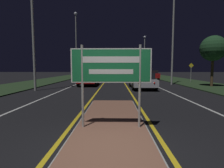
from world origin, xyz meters
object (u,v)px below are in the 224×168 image
at_px(car_receding_0, 142,80).
at_px(car_receding_2, 142,73).
at_px(highway_sign, 111,69).
at_px(streetlight_right_far, 144,51).
at_px(car_receding_3, 135,72).
at_px(streetlight_right_near, 173,19).
at_px(car_approaching_2, 93,72).
at_px(warning_sign, 191,71).
at_px(streetlight_left_near, 32,4).
at_px(streetlight_left_far, 76,38).
at_px(car_receding_1, 151,75).
at_px(car_approaching_1, 84,74).
at_px(car_approaching_0, 89,78).

relative_size(car_receding_0, car_receding_2, 0.97).
distance_m(highway_sign, streetlight_right_far, 34.80).
distance_m(highway_sign, car_receding_3, 45.69).
xyz_separation_m(streetlight_right_near, car_approaching_2, (-12.06, 27.83, -6.08)).
distance_m(car_receding_2, car_approaching_2, 14.37).
bearing_deg(car_receding_2, warning_sign, -77.95).
height_order(streetlight_left_near, car_approaching_2, streetlight_left_near).
bearing_deg(car_approaching_2, car_receding_2, -34.34).
relative_size(streetlight_left_far, streetlight_right_near, 1.06).
xyz_separation_m(car_receding_2, car_approaching_2, (-11.87, 8.11, 0.04)).
xyz_separation_m(car_receding_1, warning_sign, (3.76, -5.82, 0.70)).
height_order(car_receding_0, car_receding_2, car_receding_2).
bearing_deg(streetlight_right_far, streetlight_left_near, -116.97).
distance_m(car_receding_2, warning_sign, 17.05).
xyz_separation_m(car_receding_1, car_approaching_2, (-11.66, 18.95, 0.02)).
bearing_deg(streetlight_left_far, car_approaching_1, 69.28).
relative_size(streetlight_left_near, car_approaching_2, 2.02).
relative_size(car_receding_3, car_approaching_0, 1.14).
bearing_deg(car_receding_1, streetlight_right_near, -87.45).
xyz_separation_m(streetlight_left_far, car_approaching_2, (0.79, 16.44, -6.20)).
relative_size(highway_sign, streetlight_right_far, 0.26).
distance_m(car_approaching_1, warning_sign, 18.73).
xyz_separation_m(car_receding_0, car_approaching_1, (-8.16, 17.50, -0.02)).
bearing_deg(car_receding_3, highway_sign, -97.39).
xyz_separation_m(highway_sign, car_approaching_0, (-2.63, 13.23, -1.02)).
bearing_deg(car_approaching_2, warning_sign, -58.09).
xyz_separation_m(streetlight_right_far, car_approaching_1, (-12.22, -6.00, -4.92)).
distance_m(highway_sign, car_receding_0, 10.79).
relative_size(car_receding_1, car_receding_2, 1.00).
height_order(car_receding_3, car_approaching_2, car_approaching_2).
height_order(car_receding_1, warning_sign, warning_sign).
bearing_deg(car_receding_1, car_receding_0, -105.02).
bearing_deg(streetlight_left_far, streetlight_right_far, 32.79).
height_order(highway_sign, streetlight_right_far, streetlight_right_far).
height_order(car_receding_1, car_approaching_1, car_receding_1).
relative_size(streetlight_right_near, warning_sign, 4.52).
distance_m(streetlight_right_far, car_approaching_1, 14.47).
bearing_deg(warning_sign, streetlight_left_far, 152.82).
distance_m(car_receding_3, warning_sign, 28.40).
height_order(car_receding_0, car_approaching_1, car_receding_0).
relative_size(streetlight_left_far, car_approaching_2, 2.40).
bearing_deg(warning_sign, streetlight_right_near, -137.74).
bearing_deg(car_receding_3, streetlight_right_near, -89.32).
relative_size(car_approaching_2, warning_sign, 2.00).
bearing_deg(streetlight_left_far, car_approaching_0, -72.05).
xyz_separation_m(car_approaching_0, car_approaching_2, (-3.18, 28.70, 0.09)).
bearing_deg(car_approaching_2, streetlight_left_far, -92.75).
height_order(car_approaching_0, car_approaching_1, car_approaching_0).
height_order(streetlight_left_near, car_approaching_0, streetlight_left_near).
bearing_deg(car_receding_2, car_receding_1, -91.08).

